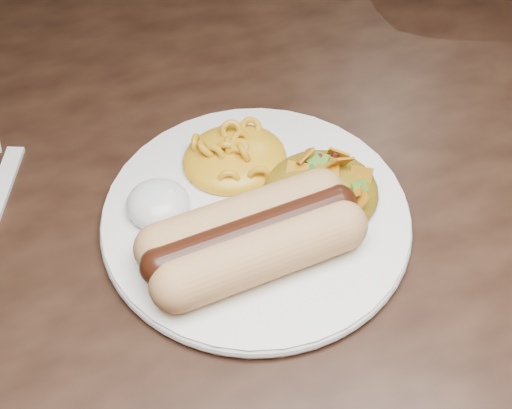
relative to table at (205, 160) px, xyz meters
name	(u,v)px	position (x,y,z in m)	size (l,w,h in m)	color
table	(205,160)	(0.00, 0.00, 0.00)	(1.60, 0.90, 0.75)	black
plate	(256,218)	(0.00, -0.17, 0.10)	(0.25, 0.25, 0.01)	white
hotdog	(252,236)	(-0.02, -0.20, 0.13)	(0.15, 0.08, 0.04)	tan
mac_and_cheese	(234,148)	(0.00, -0.11, 0.12)	(0.09, 0.08, 0.03)	gold
sour_cream	(157,198)	(-0.08, -0.14, 0.12)	(0.05, 0.05, 0.03)	silver
taco_salad	(321,185)	(0.05, -0.17, 0.12)	(0.09, 0.09, 0.04)	#D06110
fork	(1,191)	(-0.19, -0.06, 0.09)	(0.02, 0.14, 0.00)	white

